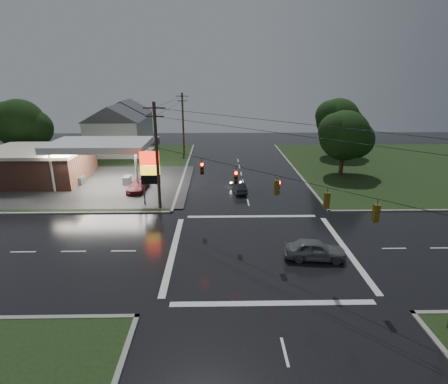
{
  "coord_description": "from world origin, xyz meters",
  "views": [
    {
      "loc": [
        -3.39,
        -25.25,
        13.46
      ],
      "look_at": [
        -2.79,
        5.81,
        3.0
      ],
      "focal_mm": 28.0,
      "sensor_mm": 36.0,
      "label": 1
    }
  ],
  "objects_px": {
    "car_north": "(239,187)",
    "car_crossing": "(315,249)",
    "car_pump": "(138,186)",
    "tree_ne_near": "(346,136)",
    "utility_pole_nw": "(157,155)",
    "utility_pole_n": "(183,122)",
    "pylon_sign": "(150,169)",
    "gas_station": "(47,163)",
    "house_far": "(127,121)",
    "tree_ne_far": "(339,120)",
    "tree_nw_behind": "(21,124)",
    "house_near": "(116,130)"
  },
  "relations": [
    {
      "from": "utility_pole_nw",
      "to": "house_far",
      "type": "bearing_deg",
      "value": 107.92
    },
    {
      "from": "utility_pole_nw",
      "to": "utility_pole_n",
      "type": "bearing_deg",
      "value": 90.0
    },
    {
      "from": "utility_pole_n",
      "to": "tree_ne_near",
      "type": "bearing_deg",
      "value": -34.1
    },
    {
      "from": "utility_pole_n",
      "to": "car_crossing",
      "type": "height_order",
      "value": "utility_pole_n"
    },
    {
      "from": "tree_ne_near",
      "to": "utility_pole_nw",
      "type": "bearing_deg",
      "value": -152.14
    },
    {
      "from": "house_far",
      "to": "car_crossing",
      "type": "height_order",
      "value": "house_far"
    },
    {
      "from": "car_north",
      "to": "tree_nw_behind",
      "type": "bearing_deg",
      "value": -33.3
    },
    {
      "from": "pylon_sign",
      "to": "car_north",
      "type": "xyz_separation_m",
      "value": [
        9.7,
        4.09,
        -3.4
      ]
    },
    {
      "from": "pylon_sign",
      "to": "utility_pole_nw",
      "type": "bearing_deg",
      "value": -45.0
    },
    {
      "from": "pylon_sign",
      "to": "tree_ne_near",
      "type": "relative_size",
      "value": 0.67
    },
    {
      "from": "gas_station",
      "to": "car_north",
      "type": "distance_m",
      "value": 25.47
    },
    {
      "from": "tree_nw_behind",
      "to": "car_pump",
      "type": "distance_m",
      "value": 26.15
    },
    {
      "from": "pylon_sign",
      "to": "car_crossing",
      "type": "relative_size",
      "value": 1.3
    },
    {
      "from": "tree_ne_near",
      "to": "car_crossing",
      "type": "xyz_separation_m",
      "value": [
        -10.12,
        -23.51,
        -4.78
      ]
    },
    {
      "from": "gas_station",
      "to": "house_far",
      "type": "height_order",
      "value": "house_far"
    },
    {
      "from": "tree_nw_behind",
      "to": "car_crossing",
      "type": "xyz_separation_m",
      "value": [
        37.87,
        -31.51,
        -5.4
      ]
    },
    {
      "from": "gas_station",
      "to": "tree_ne_far",
      "type": "height_order",
      "value": "tree_ne_far"
    },
    {
      "from": "house_near",
      "to": "tree_ne_near",
      "type": "height_order",
      "value": "tree_ne_near"
    },
    {
      "from": "utility_pole_nw",
      "to": "house_far",
      "type": "distance_m",
      "value": 40.48
    },
    {
      "from": "car_pump",
      "to": "gas_station",
      "type": "bearing_deg",
      "value": 165.66
    },
    {
      "from": "house_far",
      "to": "tree_nw_behind",
      "type": "xyz_separation_m",
      "value": [
        -11.89,
        -18.01,
        1.77
      ]
    },
    {
      "from": "utility_pole_n",
      "to": "pylon_sign",
      "type": "bearing_deg",
      "value": -92.08
    },
    {
      "from": "house_near",
      "to": "car_crossing",
      "type": "bearing_deg",
      "value": -56.35
    },
    {
      "from": "tree_ne_far",
      "to": "tree_nw_behind",
      "type": "bearing_deg",
      "value": -175.51
    },
    {
      "from": "gas_station",
      "to": "utility_pole_n",
      "type": "bearing_deg",
      "value": 48.53
    },
    {
      "from": "car_north",
      "to": "house_near",
      "type": "bearing_deg",
      "value": -55.04
    },
    {
      "from": "tree_ne_near",
      "to": "tree_ne_far",
      "type": "relative_size",
      "value": 0.92
    },
    {
      "from": "utility_pole_nw",
      "to": "tree_ne_near",
      "type": "relative_size",
      "value": 1.22
    },
    {
      "from": "gas_station",
      "to": "tree_nw_behind",
      "type": "xyz_separation_m",
      "value": [
        -8.17,
        10.29,
        3.63
      ]
    },
    {
      "from": "house_far",
      "to": "car_crossing",
      "type": "distance_m",
      "value": 56.04
    },
    {
      "from": "house_near",
      "to": "car_pump",
      "type": "bearing_deg",
      "value": -69.1
    },
    {
      "from": "tree_ne_far",
      "to": "car_pump",
      "type": "xyz_separation_m",
      "value": [
        -30.15,
        -18.81,
        -5.5
      ]
    },
    {
      "from": "house_near",
      "to": "tree_ne_near",
      "type": "distance_m",
      "value": 37.8
    },
    {
      "from": "pylon_sign",
      "to": "tree_ne_near",
      "type": "distance_m",
      "value": 27.23
    },
    {
      "from": "house_far",
      "to": "tree_nw_behind",
      "type": "height_order",
      "value": "tree_nw_behind"
    },
    {
      "from": "car_crossing",
      "to": "car_pump",
      "type": "height_order",
      "value": "car_crossing"
    },
    {
      "from": "pylon_sign",
      "to": "house_far",
      "type": "height_order",
      "value": "house_far"
    },
    {
      "from": "house_near",
      "to": "house_far",
      "type": "relative_size",
      "value": 1.0
    },
    {
      "from": "utility_pole_n",
      "to": "car_north",
      "type": "relative_size",
      "value": 2.83
    },
    {
      "from": "pylon_sign",
      "to": "tree_nw_behind",
      "type": "xyz_separation_m",
      "value": [
        -23.34,
        19.49,
        2.17
      ]
    },
    {
      "from": "pylon_sign",
      "to": "tree_ne_far",
      "type": "bearing_deg",
      "value": 40.35
    },
    {
      "from": "utility_pole_nw",
      "to": "tree_ne_near",
      "type": "distance_m",
      "value": 26.74
    },
    {
      "from": "tree_nw_behind",
      "to": "gas_station",
      "type": "bearing_deg",
      "value": -51.58
    },
    {
      "from": "gas_station",
      "to": "car_north",
      "type": "height_order",
      "value": "gas_station"
    },
    {
      "from": "tree_ne_far",
      "to": "car_north",
      "type": "xyz_separation_m",
      "value": [
        -17.95,
        -19.41,
        -5.57
      ]
    },
    {
      "from": "car_north",
      "to": "car_crossing",
      "type": "relative_size",
      "value": 0.81
    },
    {
      "from": "utility_pole_n",
      "to": "car_north",
      "type": "bearing_deg",
      "value": -69.61
    },
    {
      "from": "tree_nw_behind",
      "to": "car_pump",
      "type": "height_order",
      "value": "tree_nw_behind"
    },
    {
      "from": "utility_pole_nw",
      "to": "house_near",
      "type": "height_order",
      "value": "utility_pole_nw"
    },
    {
      "from": "car_pump",
      "to": "tree_ne_near",
      "type": "bearing_deg",
      "value": 19.35
    }
  ]
}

